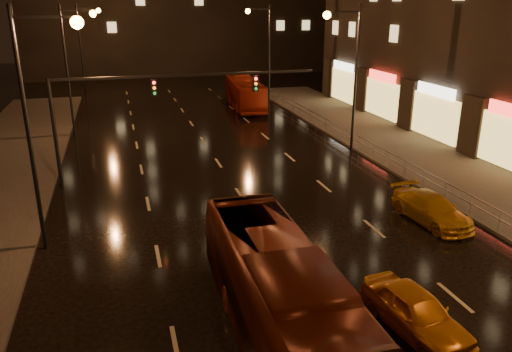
% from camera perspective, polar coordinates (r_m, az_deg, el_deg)
% --- Properties ---
extents(ground, '(140.00, 140.00, 0.00)m').
position_cam_1_polar(ground, '(31.26, -3.59, 0.43)').
color(ground, black).
rests_on(ground, ground).
extents(sidewalk_right, '(7.00, 70.00, 0.15)m').
position_cam_1_polar(sidewalk_right, '(32.50, 22.41, -0.15)').
color(sidewalk_right, '#38332D').
rests_on(sidewalk_right, ground).
extents(traffic_signal, '(15.31, 0.32, 6.20)m').
position_cam_1_polar(traffic_signal, '(29.49, -13.54, 8.32)').
color(traffic_signal, black).
rests_on(traffic_signal, ground).
extents(railing_right, '(0.05, 56.00, 1.00)m').
position_cam_1_polar(railing_right, '(32.79, 14.86, 2.35)').
color(railing_right, '#99999E').
rests_on(railing_right, sidewalk_right).
extents(bus_red, '(2.75, 11.51, 3.20)m').
position_cam_1_polar(bus_red, '(15.27, 3.14, -14.17)').
color(bus_red, '#571B0C').
rests_on(bus_red, ground).
extents(bus_curb, '(3.46, 11.06, 3.03)m').
position_cam_1_polar(bus_curb, '(51.04, -1.30, 9.51)').
color(bus_curb, '#A92710').
rests_on(bus_curb, ground).
extents(taxi_near, '(2.23, 4.36, 1.42)m').
position_cam_1_polar(taxi_near, '(17.18, 17.79, -14.54)').
color(taxi_near, orange).
rests_on(taxi_near, ground).
extents(taxi_far, '(2.29, 4.77, 1.34)m').
position_cam_1_polar(taxi_far, '(25.39, 19.43, -3.56)').
color(taxi_far, '#BC7E11').
rests_on(taxi_far, ground).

